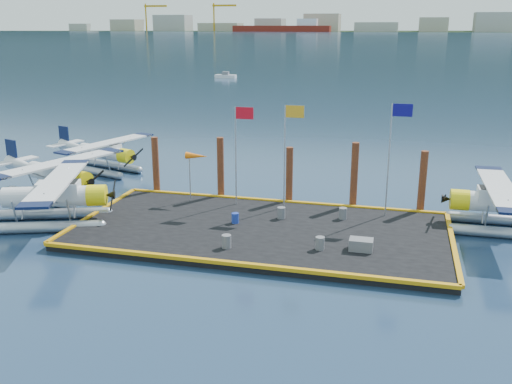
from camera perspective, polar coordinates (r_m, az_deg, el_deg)
ground at (r=31.30m, az=0.48°, el=-4.29°), size 4000.00×4000.00×0.00m
dock at (r=31.23m, az=0.48°, el=-3.94°), size 20.00×10.00×0.40m
dock_bumpers at (r=31.13m, az=0.48°, el=-3.44°), size 20.25×10.25×0.18m
far_backdrop at (r=1781.24m, az=22.69°, el=15.18°), size 3050.00×2050.00×810.00m
seaplane_a at (r=34.24m, az=-19.74°, el=-0.70°), size 9.32×9.93×3.57m
seaplane_b at (r=39.38m, az=-19.26°, el=1.42°), size 8.96×9.52×3.43m
seaplane_c at (r=45.63m, az=-14.90°, el=3.63°), size 8.36×8.94×3.20m
seaplane_d at (r=34.18m, az=23.66°, el=-1.28°), size 8.68×9.55×3.42m
drum_0 at (r=31.85m, az=-2.09°, el=-2.61°), size 0.41×0.41×0.58m
drum_1 at (r=28.32m, az=6.42°, el=-5.11°), size 0.46×0.46×0.65m
drum_3 at (r=28.38m, az=-2.97°, el=-4.96°), size 0.47×0.47×0.67m
drum_4 at (r=32.85m, az=8.68°, el=-2.12°), size 0.46×0.46×0.65m
drum_5 at (r=32.58m, az=2.54°, el=-2.10°), size 0.47×0.47×0.66m
crate at (r=28.54m, az=10.46°, el=-5.20°), size 1.15×0.77×0.58m
flagpole_red at (r=34.20m, az=-1.71°, el=5.17°), size 1.14×0.08×6.00m
flagpole_yellow at (r=33.48m, az=3.24°, el=5.11°), size 1.14×0.08×6.20m
flagpole_blue at (r=32.85m, az=13.58°, el=4.76°), size 1.14×0.08×6.50m
windsock at (r=35.28m, az=-5.98°, el=3.50°), size 1.40×0.44×3.12m
piling_0 at (r=38.30m, az=-9.99°, el=2.48°), size 0.44×0.44×4.00m
piling_1 at (r=36.68m, az=-3.56°, el=2.24°), size 0.44×0.44×4.20m
piling_2 at (r=35.65m, az=3.35°, el=1.49°), size 0.44×0.44×3.80m
piling_3 at (r=35.07m, az=9.79°, el=1.45°), size 0.44×0.44×4.30m
piling_4 at (r=35.05m, az=16.29°, el=0.76°), size 0.44×0.44×4.00m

